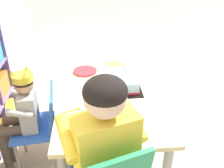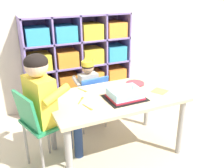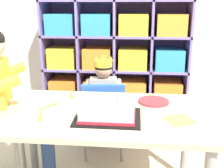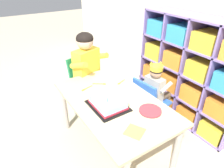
{
  "view_description": "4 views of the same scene",
  "coord_description": "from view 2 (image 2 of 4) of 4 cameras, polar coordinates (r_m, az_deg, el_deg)",
  "views": [
    {
      "loc": [
        -1.58,
        0.12,
        1.56
      ],
      "look_at": [
        0.02,
        -0.02,
        0.66
      ],
      "focal_mm": 40.29,
      "sensor_mm": 36.0,
      "label": 1
    },
    {
      "loc": [
        -0.96,
        -1.94,
        1.6
      ],
      "look_at": [
        -0.05,
        -0.02,
        0.75
      ],
      "focal_mm": 40.6,
      "sensor_mm": 36.0,
      "label": 2
    },
    {
      "loc": [
        0.2,
        -1.46,
        1.21
      ],
      "look_at": [
        0.07,
        -0.07,
        0.8
      ],
      "focal_mm": 43.54,
      "sensor_mm": 36.0,
      "label": 3
    },
    {
      "loc": [
        1.28,
        -0.84,
        1.68
      ],
      "look_at": [
        -0.01,
        -0.01,
        0.79
      ],
      "focal_mm": 32.02,
      "sensor_mm": 36.0,
      "label": 4
    }
  ],
  "objects": [
    {
      "name": "storage_cubby_shelf",
      "position": [
        3.32,
        -7.5,
        3.98
      ],
      "size": [
        1.34,
        0.36,
        1.26
      ],
      "color": "#7F6BB2",
      "rests_on": "ground"
    },
    {
      "name": "paper_napkin_square",
      "position": [
        2.52,
        10.68,
        -1.58
      ],
      "size": [
        0.18,
        0.18,
        0.0
      ],
      "primitive_type": "cube",
      "rotation": [
        0.0,
        0.0,
        0.48
      ],
      "color": "#F4DB4C",
      "rests_on": "activity_table"
    },
    {
      "name": "activity_table",
      "position": [
        2.41,
        0.82,
        -4.4
      ],
      "size": [
        1.24,
        0.72,
        0.62
      ],
      "color": "#D1B789",
      "rests_on": "ground"
    },
    {
      "name": "classroom_chair_blue",
      "position": [
        2.88,
        -4.67,
        -3.06
      ],
      "size": [
        0.38,
        0.36,
        0.66
      ],
      "rotation": [
        0.0,
        0.0,
        3.25
      ],
      "color": "blue",
      "rests_on": "ground"
    },
    {
      "name": "child_with_crown",
      "position": [
        2.92,
        -5.73,
        0.06
      ],
      "size": [
        0.31,
        0.31,
        0.84
      ],
      "rotation": [
        0.0,
        0.0,
        3.25
      ],
      "color": "#B2ADA3",
      "rests_on": "ground"
    },
    {
      "name": "classroom_chair_adult_side",
      "position": [
        2.29,
        -16.53,
        -8.32
      ],
      "size": [
        0.4,
        0.44,
        0.78
      ],
      "rotation": [
        0.0,
        0.0,
        1.88
      ],
      "color": "#238451",
      "rests_on": "ground"
    },
    {
      "name": "adult_helper_seated",
      "position": [
        2.25,
        -14.41,
        -3.11
      ],
      "size": [
        0.48,
        0.46,
        1.09
      ],
      "rotation": [
        0.0,
        0.0,
        1.88
      ],
      "color": "yellow",
      "rests_on": "ground"
    },
    {
      "name": "fork_scattered_mid_table",
      "position": [
        2.31,
        -7.01,
        -3.6
      ],
      "size": [
        0.09,
        0.12,
        0.0
      ],
      "rotation": [
        0.0,
        0.0,
        4.1
      ],
      "color": "orange",
      "rests_on": "activity_table"
    },
    {
      "name": "paper_plate_stack",
      "position": [
        2.66,
        5.2,
        0.13
      ],
      "size": [
        0.19,
        0.19,
        0.01
      ],
      "primitive_type": "cylinder",
      "color": "#DB333D",
      "rests_on": "activity_table"
    },
    {
      "name": "ground",
      "position": [
        2.69,
        0.76,
        -14.68
      ],
      "size": [
        16.0,
        16.0,
        0.0
      ],
      "primitive_type": "plane",
      "color": "beige"
    },
    {
      "name": "fork_at_table_front_edge",
      "position": [
        2.51,
        -6.58,
        -1.4
      ],
      "size": [
        0.06,
        0.12,
        0.0
      ],
      "rotation": [
        0.0,
        0.0,
        1.94
      ],
      "color": "orange",
      "rests_on": "activity_table"
    },
    {
      "name": "birthday_cake_on_tray",
      "position": [
        2.31,
        2.96,
        -2.37
      ],
      "size": [
        0.36,
        0.29,
        0.13
      ],
      "color": "black",
      "rests_on": "activity_table"
    },
    {
      "name": "fork_near_child_seat",
      "position": [
        2.17,
        -5.43,
        -5.29
      ],
      "size": [
        0.05,
        0.14,
        0.0
      ],
      "rotation": [
        0.0,
        0.0,
        1.83
      ],
      "color": "orange",
      "rests_on": "activity_table"
    }
  ]
}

